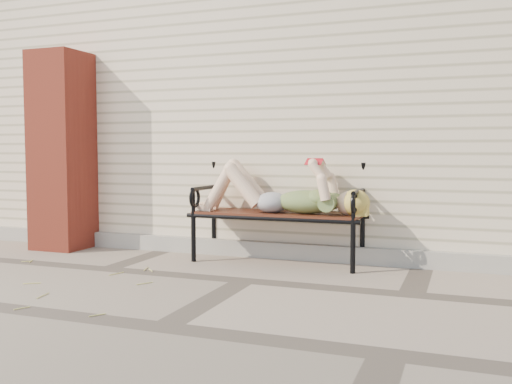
% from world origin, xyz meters
% --- Properties ---
extents(ground, '(80.00, 80.00, 0.00)m').
position_xyz_m(ground, '(0.00, 0.00, 0.00)').
color(ground, gray).
rests_on(ground, ground).
extents(house_wall, '(8.00, 4.00, 3.00)m').
position_xyz_m(house_wall, '(0.00, 3.00, 1.50)').
color(house_wall, beige).
rests_on(house_wall, ground).
extents(foundation_strip, '(8.00, 0.10, 0.15)m').
position_xyz_m(foundation_strip, '(0.00, 0.97, 0.07)').
color(foundation_strip, gray).
rests_on(foundation_strip, ground).
extents(brick_pillar, '(0.50, 0.50, 2.00)m').
position_xyz_m(brick_pillar, '(-2.30, 0.75, 1.00)').
color(brick_pillar, '#A83926').
rests_on(brick_pillar, ground).
extents(garden_bench, '(1.64, 0.65, 1.06)m').
position_xyz_m(garden_bench, '(0.01, 0.88, 0.60)').
color(garden_bench, black).
rests_on(garden_bench, ground).
extents(reading_woman, '(1.55, 0.35, 0.49)m').
position_xyz_m(reading_woman, '(0.02, 0.75, 0.63)').
color(reading_woman, '#0A414C').
rests_on(reading_woman, ground).
extents(straw_scatter, '(2.73, 1.66, 0.01)m').
position_xyz_m(straw_scatter, '(-2.06, -0.28, 0.01)').
color(straw_scatter, '#D0C865').
rests_on(straw_scatter, ground).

